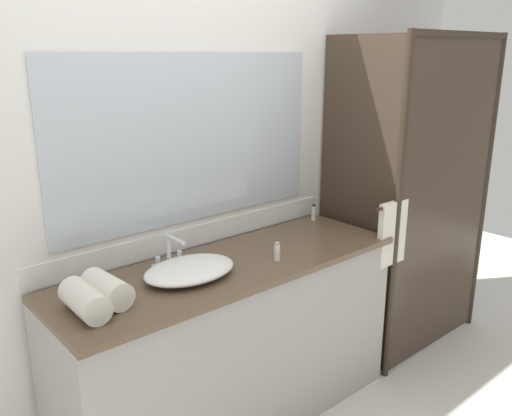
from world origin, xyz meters
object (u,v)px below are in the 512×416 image
object	(u,v)px
rolled_towel_near_edge	(85,300)
amenity_bottle_lotion	(277,252)
sink_basin	(190,270)
rolled_towel_middle	(107,289)
amenity_bottle_body_wash	(314,213)
faucet	(170,255)

from	to	relation	value
rolled_towel_near_edge	amenity_bottle_lotion	bearing A→B (deg)	-4.63
sink_basin	rolled_towel_middle	size ratio (longest dim) A/B	1.85
amenity_bottle_body_wash	amenity_bottle_lotion	bearing A→B (deg)	-151.40
amenity_bottle_body_wash	sink_basin	bearing A→B (deg)	-168.05
rolled_towel_middle	amenity_bottle_body_wash	bearing A→B (deg)	8.56
rolled_towel_near_edge	amenity_bottle_body_wash	bearing A→B (deg)	9.38
amenity_bottle_body_wash	rolled_towel_near_edge	world-z (taller)	rolled_towel_near_edge
faucet	rolled_towel_near_edge	world-z (taller)	faucet
rolled_towel_near_edge	faucet	bearing A→B (deg)	21.78
sink_basin	amenity_bottle_lotion	size ratio (longest dim) A/B	4.67
rolled_towel_middle	amenity_bottle_lotion	bearing A→B (deg)	-7.90
sink_basin	rolled_towel_near_edge	size ratio (longest dim) A/B	1.72
amenity_bottle_lotion	rolled_towel_middle	distance (m)	0.84
sink_basin	amenity_bottle_body_wash	world-z (taller)	amenity_bottle_body_wash
amenity_bottle_body_wash	rolled_towel_near_edge	xyz separation A→B (m)	(-1.56, -0.26, 0.01)
amenity_bottle_lotion	rolled_towel_near_edge	bearing A→B (deg)	175.37
amenity_bottle_body_wash	rolled_towel_middle	xyz separation A→B (m)	(-1.45, -0.22, 0.01)
amenity_bottle_body_wash	amenity_bottle_lotion	world-z (taller)	amenity_bottle_body_wash
sink_basin	faucet	world-z (taller)	faucet
faucet	amenity_bottle_body_wash	distance (m)	1.05
amenity_bottle_body_wash	amenity_bottle_lotion	xyz separation A→B (m)	(-0.61, -0.33, -0.00)
faucet	rolled_towel_middle	size ratio (longest dim) A/B	0.71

